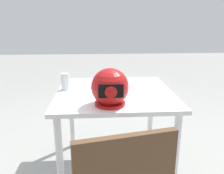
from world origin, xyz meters
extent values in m
plane|color=#9E9E99|center=(0.00, 0.00, 0.00)|extent=(14.00, 14.00, 0.00)
cube|color=white|center=(0.00, 0.00, 0.70)|extent=(0.93, 0.90, 0.03)
cylinder|color=white|center=(-0.40, -0.39, 0.34)|extent=(0.05, 0.05, 0.69)
cylinder|color=white|center=(0.40, -0.39, 0.34)|extent=(0.05, 0.05, 0.69)
cylinder|color=white|center=(-0.40, 0.39, 0.34)|extent=(0.05, 0.05, 0.69)
cylinder|color=white|center=(0.40, 0.39, 0.34)|extent=(0.05, 0.05, 0.69)
cylinder|color=white|center=(0.03, -0.11, 0.72)|extent=(0.32, 0.32, 0.01)
cylinder|color=tan|center=(0.03, -0.11, 0.74)|extent=(0.29, 0.29, 0.02)
cylinder|color=red|center=(0.03, -0.11, 0.75)|extent=(0.25, 0.25, 0.00)
sphere|color=#234C1E|center=(-0.04, -0.18, 0.76)|extent=(0.04, 0.04, 0.04)
sphere|color=#234C1E|center=(-0.03, -0.15, 0.76)|extent=(0.03, 0.03, 0.03)
sphere|color=#234C1E|center=(0.02, -0.16, 0.76)|extent=(0.03, 0.03, 0.03)
sphere|color=#234C1E|center=(0.06, -0.19, 0.76)|extent=(0.04, 0.04, 0.04)
cylinder|color=#E0D172|center=(0.00, -0.11, 0.76)|extent=(0.02, 0.02, 0.02)
cylinder|color=#E0D172|center=(0.01, -0.17, 0.76)|extent=(0.02, 0.02, 0.02)
cylinder|color=#E0D172|center=(0.07, -0.20, 0.76)|extent=(0.03, 0.03, 0.02)
cylinder|color=#E0D172|center=(-0.04, -0.19, 0.76)|extent=(0.02, 0.02, 0.01)
sphere|color=#B21414|center=(0.05, 0.30, 0.84)|extent=(0.25, 0.25, 0.25)
cylinder|color=#B21414|center=(0.05, 0.30, 0.73)|extent=(0.21, 0.21, 0.02)
cube|color=black|center=(0.05, 0.41, 0.85)|extent=(0.16, 0.02, 0.09)
cylinder|color=silver|center=(0.40, -0.08, 0.78)|extent=(0.07, 0.07, 0.14)
camera|label=1|loc=(0.13, 1.78, 1.28)|focal=37.03mm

